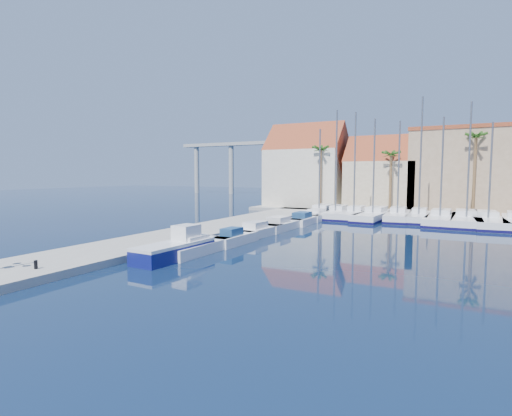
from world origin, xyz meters
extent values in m
plane|color=black|center=(0.00, 0.00, 0.00)|extent=(260.00, 260.00, 0.00)
cube|color=gray|center=(-9.00, 13.50, 0.25)|extent=(6.00, 77.00, 0.50)
cube|color=gray|center=(10.00, 48.00, 0.25)|extent=(54.00, 16.00, 0.50)
cylinder|color=black|center=(-7.60, -1.24, 0.74)|extent=(0.19, 0.19, 0.48)
cube|color=navy|center=(-3.95, 6.15, 0.47)|extent=(2.38, 6.35, 0.94)
cube|color=white|center=(-3.95, 6.15, 1.04)|extent=(2.38, 6.35, 0.21)
cube|color=white|center=(-3.90, 7.40, 1.62)|extent=(1.43, 1.73, 1.15)
cube|color=white|center=(-3.76, 8.48, 0.40)|extent=(2.07, 6.45, 0.80)
cube|color=white|center=(-3.76, 7.84, 1.10)|extent=(1.45, 2.26, 0.60)
cube|color=white|center=(-3.33, 13.05, 0.40)|extent=(1.74, 5.15, 0.80)
cube|color=navy|center=(-3.34, 12.54, 1.10)|extent=(1.18, 1.81, 0.60)
cube|color=white|center=(-3.62, 17.83, 0.40)|extent=(2.41, 6.47, 0.80)
cube|color=white|center=(-3.66, 17.20, 1.10)|extent=(1.56, 2.31, 0.60)
cube|color=white|center=(-3.52, 22.73, 0.40)|extent=(2.42, 7.15, 0.80)
cube|color=white|center=(-3.53, 22.02, 1.10)|extent=(1.64, 2.52, 0.60)
cube|color=white|center=(-3.18, 28.25, 0.40)|extent=(2.38, 7.00, 0.80)
cube|color=navy|center=(-3.16, 27.56, 1.10)|extent=(1.61, 2.47, 0.60)
cube|color=white|center=(-3.11, 33.09, 0.40)|extent=(2.30, 7.12, 0.80)
cube|color=white|center=(-3.11, 32.38, 1.10)|extent=(1.60, 2.50, 0.60)
cube|color=white|center=(-3.82, 35.89, 0.50)|extent=(3.01, 10.91, 1.00)
cube|color=#110D43|center=(-3.82, 35.89, 0.18)|extent=(3.07, 10.97, 0.28)
cube|color=white|center=(-3.81, 36.98, 1.30)|extent=(2.03, 3.29, 0.60)
cylinder|color=slate|center=(-3.83, 35.35, 6.25)|extent=(0.20, 0.20, 10.50)
cube|color=white|center=(-1.64, 35.87, 0.50)|extent=(2.52, 9.48, 1.00)
cube|color=#110D43|center=(-1.64, 35.87, 0.18)|extent=(2.58, 9.54, 0.28)
cube|color=white|center=(-1.63, 36.82, 1.30)|extent=(1.74, 2.85, 0.60)
cylinder|color=slate|center=(-1.64, 35.40, 7.38)|extent=(0.20, 0.20, 12.77)
cube|color=white|center=(0.72, 35.93, 0.50)|extent=(2.59, 9.59, 1.00)
cube|color=#110D43|center=(0.72, 35.93, 0.18)|extent=(2.65, 9.65, 0.28)
cube|color=white|center=(0.71, 36.89, 1.30)|extent=(1.77, 2.89, 0.60)
cylinder|color=slate|center=(0.72, 35.45, 7.18)|extent=(0.20, 0.20, 12.36)
cube|color=white|center=(3.17, 35.72, 0.50)|extent=(3.54, 11.13, 1.00)
cube|color=#110D43|center=(3.17, 35.72, 0.18)|extent=(3.60, 11.20, 0.28)
cube|color=white|center=(3.24, 36.82, 1.30)|extent=(2.20, 3.41, 0.60)
cylinder|color=slate|center=(3.14, 35.18, 6.69)|extent=(0.20, 0.20, 11.38)
cube|color=white|center=(5.86, 36.53, 0.50)|extent=(3.17, 9.81, 1.00)
cube|color=#110D43|center=(5.86, 36.53, 0.18)|extent=(3.23, 9.87, 0.28)
cube|color=white|center=(5.80, 37.50, 1.30)|extent=(1.95, 3.01, 0.60)
cylinder|color=slate|center=(5.89, 36.05, 6.52)|extent=(0.20, 0.20, 11.05)
cube|color=white|center=(8.32, 36.36, 0.50)|extent=(2.48, 8.81, 1.00)
cube|color=#110D43|center=(8.32, 36.36, 0.18)|extent=(2.54, 8.88, 0.28)
cube|color=white|center=(8.30, 37.24, 1.30)|extent=(1.66, 2.67, 0.60)
cylinder|color=slate|center=(8.33, 35.92, 7.82)|extent=(0.20, 0.20, 13.65)
cube|color=white|center=(10.71, 35.47, 0.50)|extent=(3.14, 10.96, 1.00)
cube|color=#110D43|center=(10.71, 35.47, 0.18)|extent=(3.20, 11.03, 0.28)
cube|color=white|center=(10.74, 36.56, 1.30)|extent=(2.07, 3.32, 0.60)
cylinder|color=slate|center=(10.69, 34.93, 6.54)|extent=(0.20, 0.20, 11.07)
cube|color=white|center=(13.34, 35.80, 0.50)|extent=(3.20, 11.70, 1.00)
cube|color=#110D43|center=(13.34, 35.80, 0.18)|extent=(3.26, 11.76, 0.28)
cube|color=white|center=(13.32, 36.97, 1.30)|extent=(2.17, 3.53, 0.60)
cylinder|color=slate|center=(13.35, 35.22, 7.28)|extent=(0.20, 0.20, 12.56)
cube|color=white|center=(15.40, 35.56, 0.50)|extent=(3.77, 11.65, 1.00)
cube|color=#110D43|center=(15.40, 35.56, 0.18)|extent=(3.84, 11.71, 0.28)
cube|color=white|center=(15.32, 36.71, 1.30)|extent=(2.32, 3.58, 0.60)
cylinder|color=slate|center=(15.44, 34.99, 6.11)|extent=(0.20, 0.20, 10.21)
cube|color=beige|center=(-10.00, 47.00, 5.00)|extent=(12.00, 9.00, 9.00)
cube|color=maroon|center=(-10.00, 47.00, 9.50)|extent=(12.30, 9.00, 9.00)
cube|color=tan|center=(2.00, 47.00, 4.00)|extent=(10.00, 8.00, 7.00)
cube|color=maroon|center=(2.00, 47.00, 7.50)|extent=(10.30, 8.00, 8.00)
cube|color=#9A7D5F|center=(13.00, 48.00, 6.00)|extent=(14.00, 10.00, 11.00)
cube|color=maroon|center=(13.00, 48.00, 11.75)|extent=(14.20, 10.20, 0.50)
cylinder|color=brown|center=(-6.00, 42.00, 5.00)|extent=(0.36, 0.36, 9.00)
sphere|color=#275317|center=(-6.00, 42.00, 9.35)|extent=(2.60, 2.60, 2.60)
cylinder|color=brown|center=(4.00, 42.00, 4.50)|extent=(0.36, 0.36, 8.00)
sphere|color=#275317|center=(4.00, 42.00, 8.35)|extent=(2.60, 2.60, 2.60)
cylinder|color=brown|center=(14.00, 42.00, 5.50)|extent=(0.36, 0.36, 10.00)
sphere|color=#275317|center=(14.00, 42.00, 10.35)|extent=(2.60, 2.60, 2.60)
cube|color=#9E9E99|center=(-38.00, 82.00, 14.00)|extent=(48.00, 2.20, 0.90)
cylinder|color=#9E9E99|center=(-58.00, 82.00, 7.00)|extent=(1.40, 1.40, 14.00)
cylinder|color=#9E9E99|center=(-46.00, 82.00, 7.00)|extent=(1.40, 1.40, 14.00)
cylinder|color=#9E9E99|center=(-34.00, 82.00, 7.00)|extent=(1.40, 1.40, 14.00)
cylinder|color=#9E9E99|center=(-22.00, 82.00, 7.00)|extent=(1.40, 1.40, 14.00)
camera|label=1|loc=(13.37, -14.67, 5.77)|focal=28.00mm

